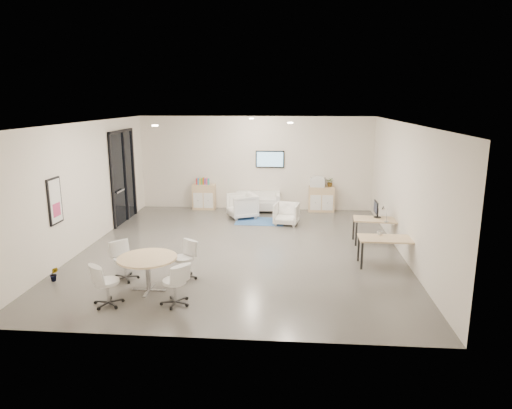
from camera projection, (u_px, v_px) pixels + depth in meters
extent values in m
cube|color=#53514C|center=(241.00, 264.00, 11.79)|extent=(8.00, 9.00, 0.80)
cube|color=white|center=(240.00, 106.00, 10.89)|extent=(8.00, 9.00, 0.80)
cube|color=silver|center=(256.00, 162.00, 16.10)|extent=(8.00, 0.80, 3.20)
cube|color=silver|center=(202.00, 252.00, 6.58)|extent=(8.00, 0.80, 3.20)
cube|color=silver|center=(70.00, 185.00, 11.69)|extent=(0.80, 9.00, 3.20)
cube|color=silver|center=(422.00, 191.00, 11.00)|extent=(0.80, 9.00, 3.20)
cube|color=black|center=(123.00, 176.00, 14.12)|extent=(0.02, 1.90, 2.85)
cube|color=black|center=(121.00, 131.00, 13.81)|extent=(0.06, 1.90, 0.08)
cube|color=black|center=(112.00, 181.00, 13.24)|extent=(0.06, 0.08, 2.85)
cube|color=black|center=(134.00, 172.00, 15.00)|extent=(0.06, 0.08, 2.85)
cube|color=black|center=(125.00, 176.00, 14.27)|extent=(0.06, 0.07, 2.85)
cube|color=#B2B2B7|center=(120.00, 191.00, 13.76)|extent=(0.04, 0.60, 0.05)
cube|color=black|center=(55.00, 201.00, 10.11)|extent=(0.04, 0.54, 1.04)
cube|color=white|center=(56.00, 201.00, 10.11)|extent=(0.01, 0.46, 0.96)
cube|color=#C5396A|center=(57.00, 210.00, 10.16)|extent=(0.01, 0.32, 0.30)
cube|color=black|center=(270.00, 159.00, 15.61)|extent=(0.98, 0.05, 0.58)
cube|color=#7FB8DC|center=(270.00, 159.00, 15.58)|extent=(0.90, 0.01, 0.50)
cylinder|color=#FFEAC6|center=(155.00, 126.00, 10.16)|extent=(0.14, 0.14, 0.03)
cylinder|color=#FFEAC6|center=(290.00, 123.00, 11.38)|extent=(0.14, 0.14, 0.03)
cylinder|color=#FFEAC6|center=(252.00, 119.00, 13.90)|extent=(0.14, 0.14, 0.03)
cube|color=#DAB583|center=(204.00, 197.00, 15.90)|extent=(0.78, 0.39, 0.87)
cube|color=white|center=(198.00, 200.00, 15.74)|extent=(0.33, 0.02, 0.52)
cube|color=white|center=(208.00, 201.00, 15.71)|extent=(0.33, 0.02, 0.52)
cube|color=#DAB583|center=(321.00, 199.00, 15.57)|extent=(0.87, 0.40, 0.87)
cube|color=white|center=(316.00, 203.00, 15.40)|extent=(0.36, 0.02, 0.52)
cube|color=white|center=(327.00, 203.00, 15.37)|extent=(0.36, 0.02, 0.52)
cube|color=red|center=(197.00, 181.00, 15.79)|extent=(0.04, 0.14, 0.22)
cube|color=#337FCC|center=(199.00, 181.00, 15.79)|extent=(0.04, 0.14, 0.22)
cube|color=gold|center=(200.00, 181.00, 15.78)|extent=(0.04, 0.14, 0.22)
cube|color=#4CB24C|center=(202.00, 181.00, 15.78)|extent=(0.04, 0.14, 0.22)
cube|color=#CC6619|center=(204.00, 181.00, 15.78)|extent=(0.04, 0.14, 0.22)
cube|color=purple|center=(205.00, 181.00, 15.77)|extent=(0.04, 0.14, 0.22)
cube|color=#E54C7F|center=(207.00, 181.00, 15.77)|extent=(0.04, 0.14, 0.22)
cube|color=teal|center=(208.00, 181.00, 15.76)|extent=(0.04, 0.14, 0.22)
cube|color=white|center=(318.00, 182.00, 15.45)|extent=(0.54, 0.47, 0.29)
cube|color=white|center=(318.00, 177.00, 15.41)|extent=(0.40, 0.35, 0.06)
cube|color=silver|center=(258.00, 205.00, 15.60)|extent=(1.55, 0.86, 0.28)
cube|color=silver|center=(258.00, 195.00, 15.82)|extent=(1.51, 0.28, 0.28)
cube|color=silver|center=(238.00, 200.00, 15.62)|extent=(0.19, 0.76, 0.56)
cube|color=silver|center=(278.00, 201.00, 15.52)|extent=(0.19, 0.76, 0.56)
cube|color=#2F5491|center=(260.00, 221.00, 14.34)|extent=(1.54, 1.05, 0.01)
imported|color=silver|center=(242.00, 205.00, 14.72)|extent=(1.07, 1.09, 0.86)
imported|color=silver|center=(286.00, 213.00, 13.94)|extent=(0.81, 0.78, 0.73)
cube|color=#DAB583|center=(378.00, 220.00, 12.05)|extent=(1.34, 0.77, 0.04)
cube|color=black|center=(356.00, 234.00, 11.90)|extent=(0.05, 0.05, 0.63)
cube|color=black|center=(403.00, 235.00, 11.81)|extent=(0.05, 0.05, 0.63)
cube|color=black|center=(353.00, 228.00, 12.44)|extent=(0.05, 0.05, 0.63)
cube|color=black|center=(398.00, 229.00, 12.34)|extent=(0.05, 0.05, 0.63)
cube|color=#DAB583|center=(387.00, 239.00, 10.39)|extent=(1.29, 0.66, 0.04)
cube|color=black|center=(362.00, 256.00, 10.25)|extent=(0.05, 0.05, 0.63)
cube|color=black|center=(416.00, 257.00, 10.15)|extent=(0.05, 0.05, 0.63)
cube|color=black|center=(358.00, 248.00, 10.78)|extent=(0.05, 0.05, 0.63)
cube|color=black|center=(410.00, 249.00, 10.69)|extent=(0.05, 0.05, 0.63)
cylinder|color=black|center=(377.00, 217.00, 12.19)|extent=(0.20, 0.20, 0.02)
cube|color=black|center=(378.00, 213.00, 12.16)|extent=(0.04, 0.03, 0.24)
cube|color=black|center=(376.00, 207.00, 12.13)|extent=(0.03, 0.50, 0.32)
cylinder|color=#DAB583|center=(147.00, 258.00, 8.99)|extent=(1.17, 1.17, 0.04)
cylinder|color=#B2B2B7|center=(148.00, 275.00, 9.07)|extent=(0.10, 0.10, 0.67)
cube|color=#B2B2B7|center=(149.00, 290.00, 9.15)|extent=(0.68, 0.06, 0.03)
cube|color=#B2B2B7|center=(149.00, 290.00, 9.15)|extent=(0.06, 0.68, 0.03)
imported|color=#3F7F3F|center=(330.00, 183.00, 15.43)|extent=(0.37, 0.38, 0.24)
imported|color=#3F7F3F|center=(54.00, 278.00, 9.63)|extent=(0.27, 0.35, 0.14)
imported|color=white|center=(380.00, 233.00, 10.59)|extent=(0.14, 0.12, 0.12)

